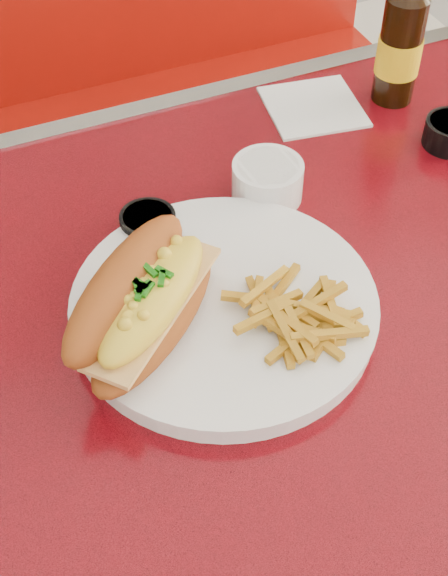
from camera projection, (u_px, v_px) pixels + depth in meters
name	position (u px, v px, depth m)	size (l,w,h in m)	color
diner_table	(330.00, 391.00, 0.94)	(1.23, 0.83, 0.77)	red
booth_bench_far	(130.00, 189.00, 1.68)	(1.20, 0.51, 0.90)	#97120A
dinner_plate	(224.00, 307.00, 0.80)	(0.35, 0.35, 0.02)	white
mac_hoagie	(143.00, 301.00, 0.74)	(0.22, 0.21, 0.09)	#A14D1A
fries_pile	(298.00, 311.00, 0.76)	(0.11, 0.10, 0.03)	gold
fork	(285.00, 284.00, 0.81)	(0.08, 0.12, 0.00)	silver
gravy_ramekin	(268.00, 180.00, 0.91)	(0.10, 0.10, 0.05)	white
sauce_cup_left	(148.00, 225.00, 0.87)	(0.08, 0.08, 0.03)	black
beer_bottle	(401.00, 40.00, 1.00)	(0.06, 0.06, 0.22)	black
paper_napkin	(313.00, 107.00, 1.05)	(0.12, 0.12, 0.00)	white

